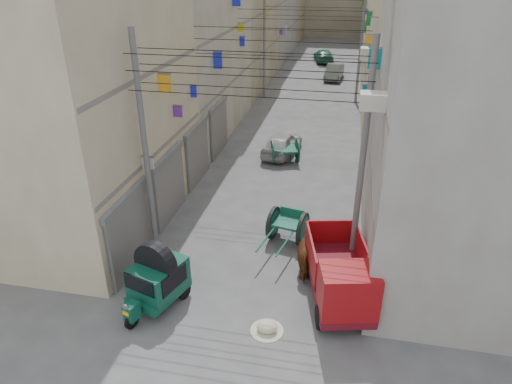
% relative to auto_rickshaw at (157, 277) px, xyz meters
% --- Properties ---
extents(building_row_left, '(8.00, 62.00, 14.00)m').
position_rel_auto_rickshaw_xyz_m(building_row_left, '(-5.69, 30.98, 5.45)').
color(building_row_left, beige).
rests_on(building_row_left, ground).
extents(building_row_right, '(8.00, 62.00, 14.00)m').
position_rel_auto_rickshaw_xyz_m(building_row_right, '(10.30, 30.98, 5.45)').
color(building_row_right, '#A59F9A').
rests_on(building_row_right, ground).
extents(shutters_left, '(0.18, 14.40, 2.88)m').
position_rel_auto_rickshaw_xyz_m(shutters_left, '(-1.61, 7.23, 0.48)').
color(shutters_left, '#505055').
rests_on(shutters_left, ground).
extents(signboards, '(8.22, 40.52, 5.67)m').
position_rel_auto_rickshaw_xyz_m(signboards, '(2.30, 18.51, 2.42)').
color(signboards, '#652999').
rests_on(signboards, ground).
extents(ac_units, '(0.70, 6.55, 3.35)m').
position_rel_auto_rickshaw_xyz_m(ac_units, '(5.96, 4.52, 6.42)').
color(ac_units, beige).
rests_on(ac_units, ground).
extents(utility_poles, '(7.40, 22.20, 8.00)m').
position_rel_auto_rickshaw_xyz_m(utility_poles, '(2.31, 13.86, 2.99)').
color(utility_poles, slate).
rests_on(utility_poles, ground).
extents(overhead_cables, '(7.40, 22.52, 1.12)m').
position_rel_auto_rickshaw_xyz_m(overhead_cables, '(2.31, 11.26, 5.76)').
color(overhead_cables, black).
rests_on(overhead_cables, ground).
extents(auto_rickshaw, '(1.86, 2.53, 1.72)m').
position_rel_auto_rickshaw_xyz_m(auto_rickshaw, '(0.00, 0.00, 0.00)').
color(auto_rickshaw, black).
rests_on(auto_rickshaw, ground).
extents(tonga_cart, '(1.66, 3.04, 1.30)m').
position_rel_auto_rickshaw_xyz_m(tonga_cart, '(3.47, 4.45, -0.33)').
color(tonga_cart, black).
rests_on(tonga_cart, ground).
extents(mini_truck, '(2.44, 4.00, 2.10)m').
position_rel_auto_rickshaw_xyz_m(mini_truck, '(5.60, 0.89, -0.01)').
color(mini_truck, black).
rests_on(mini_truck, ground).
extents(second_cart, '(1.76, 1.65, 1.28)m').
position_rel_auto_rickshaw_xyz_m(second_cart, '(2.24, 12.11, -0.33)').
color(second_cart, '#135540').
rests_on(second_cart, ground).
extents(feed_sack, '(0.62, 0.49, 0.31)m').
position_rel_auto_rickshaw_xyz_m(feed_sack, '(3.56, -0.53, -0.86)').
color(feed_sack, beige).
rests_on(feed_sack, ground).
extents(horse, '(1.03, 1.85, 1.49)m').
position_rel_auto_rickshaw_xyz_m(horse, '(4.46, 2.62, -0.27)').
color(horse, brown).
rests_on(horse, ground).
extents(distant_car_white, '(2.12, 3.96, 1.28)m').
position_rel_auto_rickshaw_xyz_m(distant_car_white, '(1.91, 13.33, -0.37)').
color(distant_car_white, '#B2B2B2').
rests_on(distant_car_white, ground).
extents(distant_car_grey, '(1.71, 4.14, 1.33)m').
position_rel_auto_rickshaw_xyz_m(distant_car_grey, '(3.87, 32.39, -0.34)').
color(distant_car_grey, '#535855').
rests_on(distant_car_grey, ground).
extents(distant_car_green, '(2.59, 4.73, 1.30)m').
position_rel_auto_rickshaw_xyz_m(distant_car_green, '(2.36, 40.37, -0.36)').
color(distant_car_green, '#22654F').
rests_on(distant_car_green, ground).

